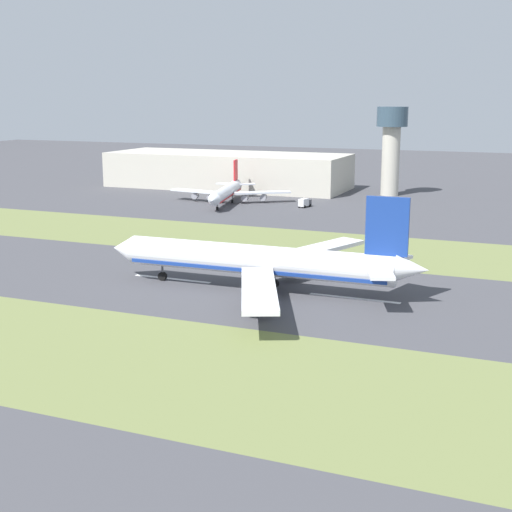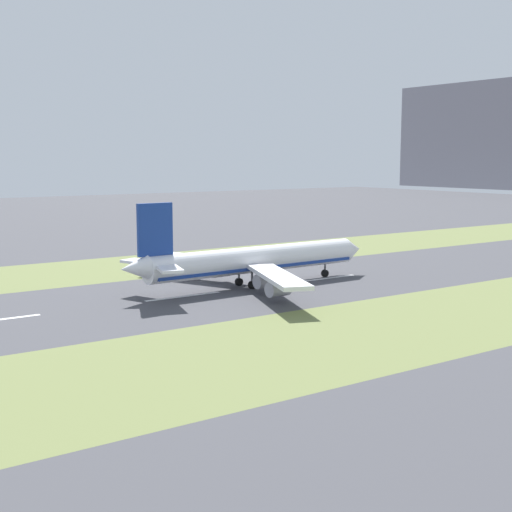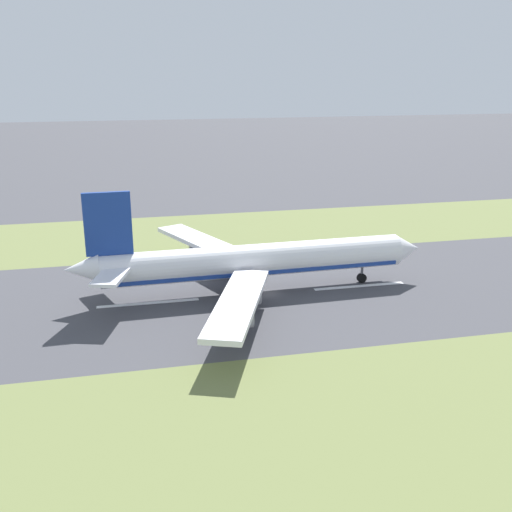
{
  "view_description": "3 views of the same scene",
  "coord_description": "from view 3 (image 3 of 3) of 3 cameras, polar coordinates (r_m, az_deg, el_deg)",
  "views": [
    {
      "loc": [
        -130.0,
        -54.52,
        38.0
      ],
      "look_at": [
        -1.44,
        -1.81,
        7.0
      ],
      "focal_mm": 50.0,
      "sensor_mm": 36.0,
      "label": 1
    },
    {
      "loc": [
        131.92,
        -94.6,
        29.6
      ],
      "look_at": [
        -1.44,
        -1.81,
        7.0
      ],
      "focal_mm": 50.0,
      "sensor_mm": 36.0,
      "label": 2
    },
    {
      "loc": [
        101.01,
        -24.72,
        40.03
      ],
      "look_at": [
        -1.44,
        -1.81,
        7.0
      ],
      "focal_mm": 42.0,
      "sensor_mm": 36.0,
      "label": 3
    }
  ],
  "objects": [
    {
      "name": "grass_median_west",
      "position": [
        153.4,
        -2.9,
        2.32
      ],
      "size": [
        40.0,
        600.0,
        0.01
      ],
      "primitive_type": "cube",
      "color": "olive",
      "rests_on": "ground"
    },
    {
      "name": "airplane_main_jet",
      "position": [
        109.93,
        -0.96,
        -0.56
      ],
      "size": [
        64.12,
        67.11,
        20.2
      ],
      "color": "white",
      "rests_on": "ground"
    },
    {
      "name": "grass_median_east",
      "position": [
        73.14,
        9.74,
        -16.0
      ],
      "size": [
        40.0,
        600.0,
        0.01
      ],
      "primitive_type": "cube",
      "color": "olive",
      "rests_on": "ground"
    },
    {
      "name": "centreline_dash_far",
      "position": [
        116.82,
        9.79,
        -2.84
      ],
      "size": [
        1.2,
        18.0,
        0.01
      ],
      "primitive_type": "cube",
      "color": "silver",
      "rests_on": "ground"
    },
    {
      "name": "ground_plane",
      "position": [
        111.43,
        1.07,
        -3.59
      ],
      "size": [
        800.0,
        800.0,
        0.0
      ],
      "primitive_type": "plane",
      "color": "#424247"
    },
    {
      "name": "centreline_dash_mid",
      "position": [
        108.69,
        -10.21,
        -4.43
      ],
      "size": [
        1.2,
        18.0,
        0.01
      ],
      "primitive_type": "cube",
      "color": "silver",
      "rests_on": "ground"
    }
  ]
}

